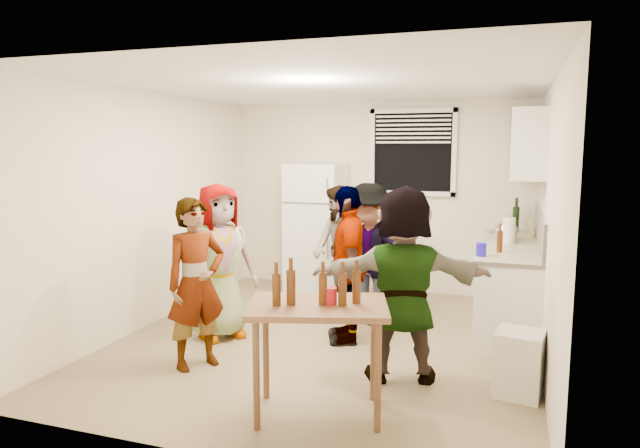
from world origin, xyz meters
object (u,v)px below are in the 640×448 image
(red_cup, at_px, (330,304))
(guest_back_right, at_px, (368,323))
(blue_cup, at_px, (481,256))
(trash_bin, at_px, (519,364))
(guest_orange, at_px, (401,378))
(refrigerator, at_px, (316,228))
(beer_bottle_counter, at_px, (499,252))
(guest_black, at_px, (347,340))
(kettle, at_px, (506,240))
(serving_table, at_px, (318,413))
(wine_bottle, at_px, (515,232))
(beer_bottle_table, at_px, (291,304))
(guest_grey, at_px, (221,336))
(guest_stripe, at_px, (199,366))
(guest_back_left, at_px, (339,310))

(red_cup, height_order, guest_back_right, red_cup)
(blue_cup, relative_size, guest_back_right, 0.08)
(trash_bin, relative_size, guest_orange, 0.31)
(refrigerator, distance_m, beer_bottle_counter, 2.69)
(refrigerator, relative_size, guest_black, 1.09)
(kettle, xyz_separation_m, trash_bin, (0.15, -2.07, -0.65))
(kettle, xyz_separation_m, serving_table, (-1.23, -2.87, -0.90))
(blue_cup, bearing_deg, serving_table, -119.58)
(wine_bottle, relative_size, guest_orange, 0.19)
(beer_bottle_table, distance_m, guest_orange, 1.37)
(guest_grey, bearing_deg, blue_cup, -39.09)
(kettle, distance_m, guest_black, 2.15)
(guest_stripe, relative_size, guest_orange, 0.92)
(guest_stripe, bearing_deg, refrigerator, 31.24)
(kettle, relative_size, red_cup, 2.20)
(wine_bottle, height_order, trash_bin, wine_bottle)
(kettle, height_order, blue_cup, kettle)
(wine_bottle, distance_m, guest_back_left, 2.33)
(refrigerator, height_order, beer_bottle_table, refrigerator)
(trash_bin, distance_m, guest_orange, 0.96)
(blue_cup, height_order, guest_back_right, blue_cup)
(serving_table, distance_m, guest_grey, 1.97)
(beer_bottle_counter, height_order, beer_bottle_table, beer_bottle_counter)
(wine_bottle, relative_size, beer_bottle_counter, 1.49)
(guest_back_left, height_order, guest_black, guest_back_left)
(refrigerator, bearing_deg, kettle, -11.59)
(beer_bottle_table, height_order, guest_stripe, beer_bottle_table)
(red_cup, relative_size, guest_stripe, 0.08)
(beer_bottle_table, bearing_deg, guest_back_right, 90.02)
(wine_bottle, height_order, beer_bottle_counter, wine_bottle)
(serving_table, bearing_deg, guest_back_left, 103.50)
(trash_bin, distance_m, serving_table, 1.61)
(guest_grey, xyz_separation_m, guest_stripe, (0.19, -0.76, 0.00))
(guest_grey, distance_m, guest_back_left, 1.55)
(guest_stripe, height_order, guest_back_right, guest_back_right)
(guest_stripe, bearing_deg, guest_back_right, 0.18)
(beer_bottle_table, relative_size, guest_back_left, 0.17)
(red_cup, height_order, guest_stripe, red_cup)
(wine_bottle, bearing_deg, guest_back_left, -154.33)
(kettle, relative_size, guest_orange, 0.16)
(guest_stripe, distance_m, guest_back_left, 2.15)
(red_cup, distance_m, guest_stripe, 1.69)
(kettle, distance_m, guest_back_right, 1.79)
(beer_bottle_counter, height_order, serving_table, beer_bottle_counter)
(beer_bottle_counter, distance_m, guest_stripe, 3.05)
(beer_bottle_table, xyz_separation_m, guest_grey, (-1.31, 1.36, -0.82))
(beer_bottle_counter, height_order, red_cup, beer_bottle_counter)
(kettle, height_order, guest_back_right, kettle)
(kettle, height_order, guest_black, kettle)
(kettle, relative_size, guest_back_right, 0.17)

